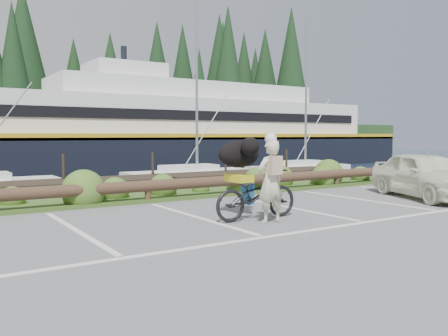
{
  "coord_description": "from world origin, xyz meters",
  "views": [
    {
      "loc": [
        -5.04,
        -6.86,
        1.79
      ],
      "look_at": [
        0.3,
        1.38,
        1.1
      ],
      "focal_mm": 38.0,
      "sensor_mm": 36.0,
      "label": 1
    }
  ],
  "objects": [
    {
      "name": "bicycle",
      "position": [
        0.94,
        1.1,
        0.53
      ],
      "size": [
        2.02,
        0.71,
        1.06
      ],
      "primitive_type": "imported",
      "rotation": [
        0.0,
        0.0,
        1.57
      ],
      "color": "black",
      "rests_on": "ground"
    },
    {
      "name": "ground",
      "position": [
        0.0,
        0.0,
        0.0
      ],
      "size": [
        72.0,
        72.0,
        0.0
      ],
      "primitive_type": "plane",
      "color": "#5C5C5E"
    },
    {
      "name": "vegetation_strip",
      "position": [
        0.0,
        5.3,
        0.05
      ],
      "size": [
        34.0,
        1.6,
        0.1
      ],
      "primitive_type": "cube",
      "color": "#3D5B21",
      "rests_on": "ground"
    },
    {
      "name": "log_rail",
      "position": [
        0.0,
        4.6,
        0.0
      ],
      "size": [
        32.0,
        0.3,
        0.6
      ],
      "primitive_type": null,
      "color": "#443021",
      "rests_on": "ground"
    },
    {
      "name": "parked_car",
      "position": [
        6.97,
        1.21,
        0.66
      ],
      "size": [
        2.91,
        4.18,
        1.32
      ],
      "primitive_type": "imported",
      "rotation": [
        0.0,
        0.0,
        -0.39
      ],
      "color": "silver",
      "rests_on": "ground"
    },
    {
      "name": "cyclist",
      "position": [
        0.94,
        0.63,
        0.84
      ],
      "size": [
        0.62,
        0.4,
        1.69
      ],
      "primitive_type": "imported",
      "rotation": [
        0.0,
        0.0,
        3.14
      ],
      "color": "beige",
      "rests_on": "ground"
    },
    {
      "name": "dog",
      "position": [
        0.94,
        1.75,
        1.36
      ],
      "size": [
        0.51,
        1.04,
        0.6
      ],
      "primitive_type": "ellipsoid",
      "rotation": [
        0.0,
        0.0,
        1.57
      ],
      "color": "black",
      "rests_on": "bicycle"
    }
  ]
}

